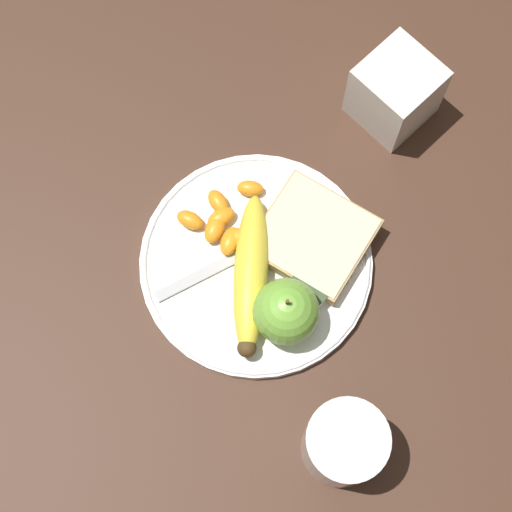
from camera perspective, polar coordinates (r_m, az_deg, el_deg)
ground_plane at (r=0.93m, az=-0.00°, el=-0.59°), size 3.00×3.00×0.00m
plate at (r=0.92m, az=-0.00°, el=-0.45°), size 0.25×0.25×0.01m
juice_glass at (r=0.85m, az=5.87°, el=-12.37°), size 0.08×0.08×0.09m
apple at (r=0.87m, az=2.02°, el=-3.73°), size 0.07×0.07×0.08m
banana at (r=0.89m, az=-0.34°, el=-1.27°), size 0.14×0.15×0.04m
bread_slice at (r=0.91m, az=3.86°, el=1.27°), size 0.13×0.13×0.02m
fork at (r=0.92m, az=-0.94°, el=0.11°), size 0.07×0.17×0.00m
jam_packet at (r=0.90m, az=3.92°, el=-1.93°), size 0.04×0.03×0.02m
orange_segment_0 at (r=0.92m, az=-0.10°, el=1.26°), size 0.03×0.02×0.02m
orange_segment_1 at (r=0.92m, az=-2.77°, el=1.82°), size 0.03×0.04×0.02m
orange_segment_2 at (r=0.91m, az=-0.87°, el=1.10°), size 0.04×0.03×0.02m
orange_segment_3 at (r=0.92m, az=-4.42°, el=2.41°), size 0.04×0.03×0.02m
orange_segment_4 at (r=0.92m, az=-2.34°, el=2.57°), size 0.03×0.04×0.02m
orange_segment_5 at (r=0.91m, az=-1.75°, el=0.98°), size 0.03×0.04×0.02m
orange_segment_6 at (r=0.93m, az=-2.53°, el=3.61°), size 0.03×0.02×0.02m
orange_segment_7 at (r=0.93m, az=-0.38°, el=4.53°), size 0.03×0.03×0.02m
condiment_caddy at (r=0.97m, az=9.28°, el=10.76°), size 0.08×0.08×0.09m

